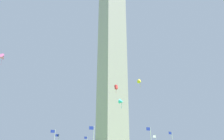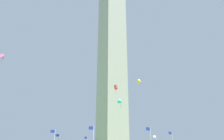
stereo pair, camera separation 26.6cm
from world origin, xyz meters
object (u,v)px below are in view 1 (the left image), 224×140
(obelisk_monument, at_px, (112,58))
(kite_pink_delta, at_px, (2,57))
(kite_yellow_delta, at_px, (140,82))
(kite_cyan_delta, at_px, (121,102))
(kite_red_box, at_px, (116,87))

(obelisk_monument, xyz_separation_m, kite_pink_delta, (28.83, -3.65, -5.30))
(kite_yellow_delta, xyz_separation_m, kite_cyan_delta, (6.54, 2.91, -5.40))
(obelisk_monument, distance_m, kite_pink_delta, 29.54)
(kite_pink_delta, relative_size, kite_red_box, 1.37)
(kite_pink_delta, xyz_separation_m, kite_yellow_delta, (-24.25, 22.02, -8.21))
(kite_red_box, relative_size, kite_cyan_delta, 1.31)
(obelisk_monument, relative_size, kite_cyan_delta, 36.65)
(obelisk_monument, bearing_deg, kite_red_box, 64.63)
(obelisk_monument, relative_size, kite_pink_delta, 20.28)
(obelisk_monument, distance_m, kite_red_box, 15.37)
(kite_yellow_delta, distance_m, kite_cyan_delta, 8.97)
(kite_pink_delta, bearing_deg, kite_cyan_delta, 125.39)
(kite_pink_delta, relative_size, kite_cyan_delta, 1.81)
(kite_red_box, bearing_deg, kite_yellow_delta, 87.14)
(kite_pink_delta, bearing_deg, kite_yellow_delta, 137.76)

